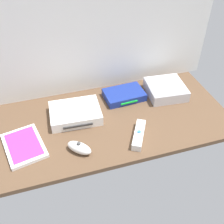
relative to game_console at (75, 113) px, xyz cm
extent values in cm
cube|color=brown|center=(14.52, -5.87, -3.20)|extent=(100.00, 48.00, 2.00)
cube|color=silver|center=(14.52, 18.73, 29.80)|extent=(110.00, 1.20, 64.00)
cube|color=white|center=(0.00, 0.03, 0.00)|extent=(21.93, 17.24, 4.40)
cube|color=#2D2D2D|center=(-0.49, -8.15, 0.00)|extent=(12.01, 1.32, 0.80)
cube|color=silver|center=(44.02, 4.00, 0.30)|extent=(18.44, 18.44, 5.00)
cube|color=silver|center=(44.02, 4.00, 2.95)|extent=(17.70, 17.70, 0.30)
cube|color=white|center=(-22.14, -11.11, -1.50)|extent=(17.21, 21.38, 1.40)
cube|color=#B233B2|center=(-22.14, -11.11, -0.72)|extent=(14.26, 18.28, 0.16)
cube|color=navy|center=(24.29, 6.78, -0.50)|extent=(18.63, 12.97, 3.40)
cube|color=#19D833|center=(24.63, 0.59, -0.50)|extent=(8.01, 0.84, 0.60)
cube|color=white|center=(21.42, -19.32, -0.70)|extent=(10.38, 14.67, 3.00)
cylinder|color=#387FDB|center=(21.42, -19.32, 1.00)|extent=(1.40, 1.40, 0.40)
ellipsoid|color=white|center=(-2.37, -19.57, -0.20)|extent=(10.23, 10.13, 4.00)
sphere|color=#4C4C4C|center=(-2.37, -19.57, 2.20)|extent=(1.40, 1.40, 1.40)
camera|label=1|loc=(-10.46, -87.18, 74.92)|focal=43.21mm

